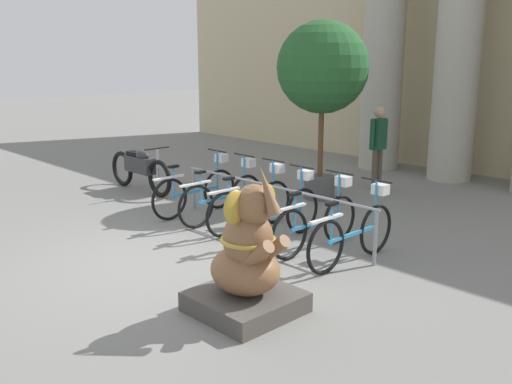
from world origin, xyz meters
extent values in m
plane|color=slate|center=(0.00, 0.00, 0.00)|extent=(60.00, 60.00, 0.00)
cube|color=#C6B78E|center=(0.00, 8.60, 3.00)|extent=(20.00, 0.20, 6.00)
cylinder|color=#ADA899|center=(-1.86, 7.60, 2.50)|extent=(0.95, 0.95, 5.00)
cylinder|color=#ADA899|center=(0.00, 7.60, 2.50)|extent=(0.95, 0.95, 5.00)
cylinder|color=gray|center=(-1.88, 1.95, 0.38)|extent=(0.05, 0.05, 0.75)
cylinder|color=gray|center=(1.95, 1.95, 0.38)|extent=(0.05, 0.05, 0.75)
cylinder|color=gray|center=(0.04, 1.95, 0.75)|extent=(3.93, 0.04, 0.04)
torus|color=black|center=(-1.63, 2.33, 0.35)|extent=(0.05, 0.71, 0.71)
torus|color=black|center=(-1.63, 1.25, 0.35)|extent=(0.05, 0.71, 0.71)
cube|color=#338CC6|center=(-1.63, 1.79, 0.40)|extent=(0.04, 0.98, 0.04)
cube|color=silver|center=(-1.63, 1.25, 0.72)|extent=(0.06, 0.59, 0.03)
cylinder|color=#338CC6|center=(-1.63, 1.35, 0.62)|extent=(0.03, 0.03, 0.52)
cube|color=black|center=(-1.63, 1.35, 0.90)|extent=(0.08, 0.18, 0.04)
cylinder|color=#338CC6|center=(-1.63, 2.29, 0.70)|extent=(0.03, 0.03, 0.70)
cylinder|color=black|center=(-1.63, 2.29, 1.05)|extent=(0.48, 0.03, 0.03)
cube|color=silver|center=(-1.63, 2.39, 0.91)|extent=(0.20, 0.16, 0.14)
torus|color=black|center=(-0.96, 2.37, 0.35)|extent=(0.05, 0.71, 0.71)
torus|color=black|center=(-0.96, 1.29, 0.35)|extent=(0.05, 0.71, 0.71)
cube|color=#338CC6|center=(-0.96, 1.83, 0.40)|extent=(0.04, 0.98, 0.04)
cube|color=silver|center=(-0.96, 1.29, 0.72)|extent=(0.06, 0.59, 0.03)
cylinder|color=#338CC6|center=(-0.96, 1.39, 0.62)|extent=(0.03, 0.03, 0.52)
cube|color=black|center=(-0.96, 1.39, 0.90)|extent=(0.08, 0.18, 0.04)
cylinder|color=#338CC6|center=(-0.96, 2.33, 0.70)|extent=(0.03, 0.03, 0.70)
cylinder|color=black|center=(-0.96, 2.33, 1.05)|extent=(0.48, 0.03, 0.03)
cube|color=silver|center=(-0.96, 2.43, 0.91)|extent=(0.20, 0.16, 0.14)
torus|color=black|center=(-0.30, 2.38, 0.35)|extent=(0.05, 0.71, 0.71)
torus|color=black|center=(-0.30, 1.30, 0.35)|extent=(0.05, 0.71, 0.71)
cube|color=#338CC6|center=(-0.30, 1.84, 0.40)|extent=(0.04, 0.98, 0.04)
cube|color=silver|center=(-0.30, 1.30, 0.72)|extent=(0.06, 0.59, 0.03)
cylinder|color=#338CC6|center=(-0.30, 1.40, 0.62)|extent=(0.03, 0.03, 0.52)
cube|color=black|center=(-0.30, 1.40, 0.90)|extent=(0.08, 0.18, 0.04)
cylinder|color=#338CC6|center=(-0.30, 2.34, 0.70)|extent=(0.03, 0.03, 0.70)
cylinder|color=black|center=(-0.30, 2.34, 1.05)|extent=(0.48, 0.03, 0.03)
cube|color=silver|center=(-0.30, 2.44, 0.91)|extent=(0.20, 0.16, 0.14)
torus|color=black|center=(0.37, 2.31, 0.35)|extent=(0.05, 0.71, 0.71)
torus|color=black|center=(0.37, 1.23, 0.35)|extent=(0.05, 0.71, 0.71)
cube|color=#338CC6|center=(0.37, 1.77, 0.40)|extent=(0.04, 0.98, 0.04)
cube|color=silver|center=(0.37, 1.23, 0.72)|extent=(0.06, 0.59, 0.03)
cylinder|color=#338CC6|center=(0.37, 1.33, 0.62)|extent=(0.03, 0.03, 0.52)
cube|color=black|center=(0.37, 1.33, 0.90)|extent=(0.08, 0.18, 0.04)
cylinder|color=#338CC6|center=(0.37, 2.27, 0.70)|extent=(0.03, 0.03, 0.70)
cylinder|color=black|center=(0.37, 2.27, 1.05)|extent=(0.48, 0.03, 0.03)
cube|color=silver|center=(0.37, 2.37, 0.91)|extent=(0.20, 0.16, 0.14)
torus|color=black|center=(1.03, 2.37, 0.35)|extent=(0.05, 0.71, 0.71)
torus|color=black|center=(1.03, 1.30, 0.35)|extent=(0.05, 0.71, 0.71)
cube|color=#338CC6|center=(1.03, 1.84, 0.40)|extent=(0.04, 0.98, 0.04)
cube|color=silver|center=(1.03, 1.30, 0.72)|extent=(0.06, 0.59, 0.03)
cylinder|color=#338CC6|center=(1.03, 1.40, 0.62)|extent=(0.03, 0.03, 0.52)
cube|color=black|center=(1.03, 1.40, 0.90)|extent=(0.08, 0.18, 0.04)
cylinder|color=#338CC6|center=(1.03, 2.33, 0.70)|extent=(0.03, 0.03, 0.70)
cylinder|color=black|center=(1.03, 2.33, 1.05)|extent=(0.48, 0.03, 0.03)
cube|color=silver|center=(1.03, 2.43, 0.91)|extent=(0.20, 0.16, 0.14)
torus|color=black|center=(1.70, 2.32, 0.35)|extent=(0.05, 0.71, 0.71)
torus|color=black|center=(1.70, 1.25, 0.35)|extent=(0.05, 0.71, 0.71)
cube|color=#338CC6|center=(1.70, 1.79, 0.40)|extent=(0.04, 0.98, 0.04)
cube|color=silver|center=(1.70, 1.25, 0.72)|extent=(0.06, 0.59, 0.03)
cylinder|color=#338CC6|center=(1.70, 1.35, 0.62)|extent=(0.03, 0.03, 0.52)
cube|color=black|center=(1.70, 1.35, 0.90)|extent=(0.08, 0.18, 0.04)
cylinder|color=#338CC6|center=(1.70, 2.28, 0.70)|extent=(0.03, 0.03, 0.70)
cylinder|color=black|center=(1.70, 2.28, 1.05)|extent=(0.48, 0.03, 0.03)
cube|color=silver|center=(1.70, 2.38, 0.91)|extent=(0.20, 0.16, 0.14)
cube|color=#4C4742|center=(1.79, -0.20, 0.11)|extent=(1.02, 1.02, 0.22)
ellipsoid|color=brown|center=(1.79, -0.20, 0.47)|extent=(0.79, 0.70, 0.51)
ellipsoid|color=brown|center=(1.84, -0.20, 0.82)|extent=(0.56, 0.51, 0.65)
sphere|color=brown|center=(1.93, -0.20, 1.21)|extent=(0.42, 0.42, 0.42)
ellipsoid|color=#B79333|center=(1.87, 0.01, 1.21)|extent=(0.08, 0.30, 0.35)
ellipsoid|color=#B79333|center=(1.87, -0.41, 1.21)|extent=(0.08, 0.30, 0.35)
cone|color=brown|center=(2.11, -0.20, 1.39)|extent=(0.36, 0.15, 0.53)
cylinder|color=brown|center=(2.09, -0.09, 0.75)|extent=(0.41, 0.14, 0.37)
cylinder|color=brown|center=(2.09, -0.32, 0.75)|extent=(0.41, 0.14, 0.37)
torus|color=#B79333|center=(1.84, -0.20, 0.82)|extent=(0.59, 0.59, 0.05)
torus|color=black|center=(-3.06, 2.04, 0.37)|extent=(0.73, 0.09, 0.73)
torus|color=black|center=(-4.42, 2.04, 0.37)|extent=(0.73, 0.09, 0.73)
cube|color=#2D2D33|center=(-3.74, 2.04, 0.55)|extent=(0.82, 0.22, 0.32)
ellipsoid|color=#2D2D33|center=(-3.64, 2.04, 0.75)|extent=(0.40, 0.20, 0.20)
cube|color=black|center=(-3.92, 2.04, 0.75)|extent=(0.36, 0.18, 0.08)
cylinder|color=#99999E|center=(-3.11, 2.04, 0.65)|extent=(0.04, 0.04, 0.56)
cylinder|color=black|center=(-3.11, 2.04, 0.95)|extent=(0.03, 0.55, 0.03)
cylinder|color=brown|center=(-0.55, 5.70, 0.41)|extent=(0.11, 0.11, 0.82)
cylinder|color=brown|center=(-0.55, 5.53, 0.41)|extent=(0.11, 0.11, 0.82)
cube|color=#19472D|center=(-0.55, 5.62, 1.13)|extent=(0.20, 0.32, 0.62)
sphere|color=tan|center=(-0.55, 5.62, 1.57)|extent=(0.22, 0.22, 0.22)
cylinder|color=#19472D|center=(-0.55, 5.82, 1.16)|extent=(0.07, 0.07, 0.56)
cylinder|color=#19472D|center=(-0.55, 5.42, 1.16)|extent=(0.07, 0.07, 0.56)
cylinder|color=#4C4C4C|center=(-0.86, 4.19, 0.22)|extent=(0.59, 0.59, 0.43)
cylinder|color=brown|center=(-0.86, 4.19, 1.11)|extent=(0.10, 0.10, 1.35)
sphere|color=#235628|center=(-0.86, 4.19, 2.46)|extent=(1.69, 1.69, 1.69)
camera|label=1|loc=(5.95, -4.04, 2.69)|focal=40.00mm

